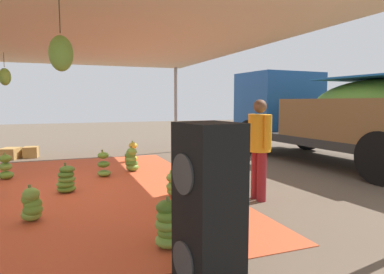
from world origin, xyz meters
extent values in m
plane|color=brown|center=(0.00, 3.00, 0.00)|extent=(40.00, 40.00, 0.00)
cube|color=#D1512D|center=(0.00, 0.00, 0.01)|extent=(6.74, 5.08, 0.01)
cylinder|color=#9EA0A5|center=(-3.80, 3.30, 1.28)|extent=(0.10, 0.10, 2.55)
cube|color=beige|center=(0.00, 0.00, 2.58)|extent=(8.00, 7.00, 0.06)
cylinder|color=#4C422D|center=(2.39, 0.04, 2.39)|extent=(0.01, 0.01, 0.33)
ellipsoid|color=#75A83D|center=(2.39, 0.04, 2.02)|extent=(0.24, 0.24, 0.36)
cylinder|color=#4C422D|center=(-2.04, -1.05, 2.40)|extent=(0.01, 0.01, 0.30)
ellipsoid|color=#75A83D|center=(-2.04, -1.05, 2.05)|extent=(0.24, 0.24, 0.36)
ellipsoid|color=#477523|center=(2.68, 1.43, 0.08)|extent=(0.45, 0.45, 0.14)
ellipsoid|color=#60932D|center=(2.68, 1.46, 0.14)|extent=(0.42, 0.42, 0.14)
ellipsoid|color=#477523|center=(2.67, 1.46, 0.20)|extent=(0.39, 0.39, 0.14)
ellipsoid|color=#75A83D|center=(2.70, 1.42, 0.26)|extent=(0.41, 0.41, 0.14)
ellipsoid|color=#6B9E38|center=(2.72, 1.46, 0.32)|extent=(0.39, 0.39, 0.14)
cylinder|color=olive|center=(2.69, 1.44, 0.38)|extent=(0.04, 0.04, 0.12)
ellipsoid|color=#60932D|center=(0.10, 0.06, 0.07)|extent=(0.41, 0.41, 0.13)
ellipsoid|color=#60932D|center=(0.11, 0.05, 0.15)|extent=(0.37, 0.37, 0.13)
ellipsoid|color=#6B9E38|center=(0.11, 0.07, 0.23)|extent=(0.38, 0.38, 0.13)
ellipsoid|color=#477523|center=(0.11, 0.06, 0.31)|extent=(0.33, 0.33, 0.13)
ellipsoid|color=#477523|center=(0.08, 0.08, 0.39)|extent=(0.32, 0.32, 0.13)
cylinder|color=olive|center=(0.09, 0.06, 0.45)|extent=(0.04, 0.04, 0.12)
ellipsoid|color=#75A83D|center=(1.01, 1.73, 0.10)|extent=(0.42, 0.42, 0.17)
ellipsoid|color=#75A83D|center=(1.01, 1.71, 0.17)|extent=(0.44, 0.44, 0.17)
ellipsoid|color=#60932D|center=(1.03, 1.75, 0.25)|extent=(0.32, 0.32, 0.17)
ellipsoid|color=#75A83D|center=(1.02, 1.69, 0.32)|extent=(0.33, 0.33, 0.17)
ellipsoid|color=#75A83D|center=(1.02, 1.74, 0.40)|extent=(0.27, 0.27, 0.17)
cylinder|color=olive|center=(1.01, 1.72, 0.46)|extent=(0.04, 0.04, 0.12)
ellipsoid|color=#6B9E38|center=(-0.93, 0.80, 0.08)|extent=(0.36, 0.36, 0.13)
ellipsoid|color=#518428|center=(-0.94, 0.80, 0.26)|extent=(0.34, 0.34, 0.13)
ellipsoid|color=#60932D|center=(-0.93, 0.80, 0.45)|extent=(0.28, 0.28, 0.13)
cylinder|color=olive|center=(-0.91, 0.78, 0.51)|extent=(0.04, 0.04, 0.12)
ellipsoid|color=#60932D|center=(-1.37, -1.03, 0.09)|extent=(0.39, 0.39, 0.16)
ellipsoid|color=#75A83D|center=(-1.40, -1.05, 0.25)|extent=(0.32, 0.32, 0.16)
ellipsoid|color=#60932D|center=(-1.38, -1.03, 0.42)|extent=(0.31, 0.31, 0.16)
cylinder|color=olive|center=(-1.38, -1.05, 0.48)|extent=(0.04, 0.04, 0.12)
ellipsoid|color=#6B9E38|center=(-1.27, 1.45, 0.10)|extent=(0.36, 0.36, 0.17)
ellipsoid|color=#477523|center=(-1.28, 1.44, 0.18)|extent=(0.38, 0.38, 0.17)
ellipsoid|color=#75A83D|center=(-1.31, 1.42, 0.27)|extent=(0.33, 0.33, 0.17)
ellipsoid|color=#518428|center=(-1.32, 1.42, 0.35)|extent=(0.31, 0.31, 0.17)
ellipsoid|color=#75A83D|center=(-1.28, 1.44, 0.44)|extent=(0.29, 0.29, 0.17)
cylinder|color=olive|center=(-1.29, 1.44, 0.50)|extent=(0.04, 0.04, 0.12)
ellipsoid|color=#75A83D|center=(2.84, 1.03, 0.09)|extent=(0.40, 0.40, 0.16)
ellipsoid|color=#60932D|center=(2.83, 1.05, 0.17)|extent=(0.38, 0.38, 0.16)
ellipsoid|color=#75A83D|center=(2.84, 1.02, 0.26)|extent=(0.37, 0.37, 0.16)
ellipsoid|color=#60932D|center=(2.84, 1.03, 0.35)|extent=(0.25, 0.25, 0.16)
ellipsoid|color=#477523|center=(2.82, 1.02, 0.44)|extent=(0.28, 0.28, 0.16)
cylinder|color=olive|center=(2.84, 1.02, 0.50)|extent=(0.04, 0.04, 0.12)
ellipsoid|color=#75A83D|center=(1.43, -0.38, 0.10)|extent=(0.34, 0.34, 0.17)
ellipsoid|color=#60932D|center=(1.46, -0.36, 0.16)|extent=(0.31, 0.31, 0.17)
ellipsoid|color=#60932D|center=(1.43, -0.36, 0.23)|extent=(0.29, 0.29, 0.17)
ellipsoid|color=#60932D|center=(1.43, -0.39, 0.30)|extent=(0.24, 0.24, 0.17)
ellipsoid|color=#75A83D|center=(1.46, -0.37, 0.36)|extent=(0.28, 0.28, 0.17)
cylinder|color=olive|center=(1.45, -0.39, 0.42)|extent=(0.04, 0.04, 0.12)
ellipsoid|color=gold|center=(-2.44, 1.68, 0.09)|extent=(0.36, 0.36, 0.17)
ellipsoid|color=gold|center=(-2.48, 1.67, 0.26)|extent=(0.33, 0.33, 0.17)
ellipsoid|color=gold|center=(-2.44, 1.71, 0.43)|extent=(0.26, 0.26, 0.17)
cylinder|color=olive|center=(-2.46, 1.69, 0.49)|extent=(0.04, 0.04, 0.12)
cube|color=#2D2D2D|center=(-0.59, 6.46, 0.60)|extent=(6.33, 2.74, 0.20)
cube|color=#1E4C93|center=(-2.82, 6.32, 1.55)|extent=(1.87, 2.27, 1.70)
cube|color=#232D38|center=(-3.69, 6.26, 1.89)|extent=(0.14, 1.88, 0.75)
cube|color=brown|center=(0.66, 5.40, 1.15)|extent=(3.84, 0.32, 0.90)
ellipsoid|color=#60932D|center=(0.58, 6.53, 1.37)|extent=(3.50, 2.19, 1.33)
cube|color=#19569E|center=(0.58, 6.53, 2.05)|extent=(2.41, 1.93, 0.04)
cylinder|color=black|center=(-2.62, 5.25, 0.50)|extent=(1.02, 0.34, 1.00)
cylinder|color=black|center=(-2.76, 7.40, 0.50)|extent=(1.02, 0.34, 1.00)
cylinder|color=black|center=(1.58, 5.52, 0.50)|extent=(1.02, 0.34, 1.00)
cylinder|color=maroon|center=(1.53, 2.87, 0.38)|extent=(0.14, 0.14, 0.77)
cylinder|color=maroon|center=(1.70, 2.87, 0.38)|extent=(0.14, 0.14, 0.77)
cylinder|color=orange|center=(1.62, 2.87, 1.05)|extent=(0.35, 0.35, 0.57)
cylinder|color=orange|center=(1.39, 2.87, 1.08)|extent=(0.11, 0.11, 0.51)
cylinder|color=orange|center=(1.85, 2.87, 1.08)|extent=(0.11, 0.11, 0.51)
sphere|color=brown|center=(1.62, 2.87, 1.46)|extent=(0.21, 0.21, 0.21)
cube|color=black|center=(3.77, 1.08, 0.30)|extent=(0.54, 0.48, 0.60)
cylinder|color=#383838|center=(3.77, 0.86, 0.30)|extent=(0.31, 0.07, 0.31)
cube|color=black|center=(3.77, 1.08, 0.99)|extent=(0.54, 0.48, 0.77)
cylinder|color=#383838|center=(3.77, 0.86, 0.99)|extent=(0.31, 0.07, 0.31)
cube|color=#B78947|center=(-4.10, -1.29, 0.15)|extent=(0.63, 0.56, 0.30)
cube|color=#B78947|center=(-4.16, -0.79, 0.15)|extent=(0.39, 0.40, 0.30)
camera|label=1|loc=(6.17, 0.02, 1.53)|focal=32.19mm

